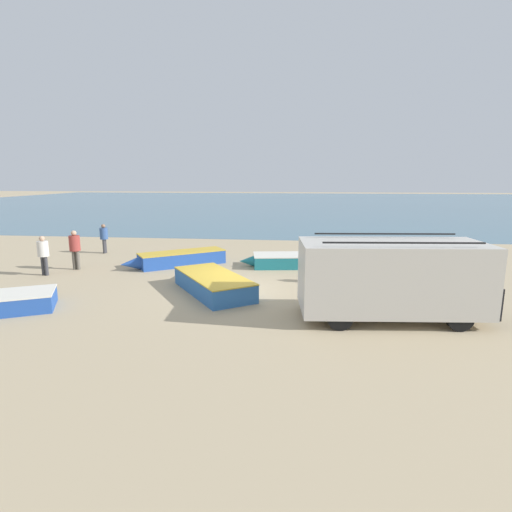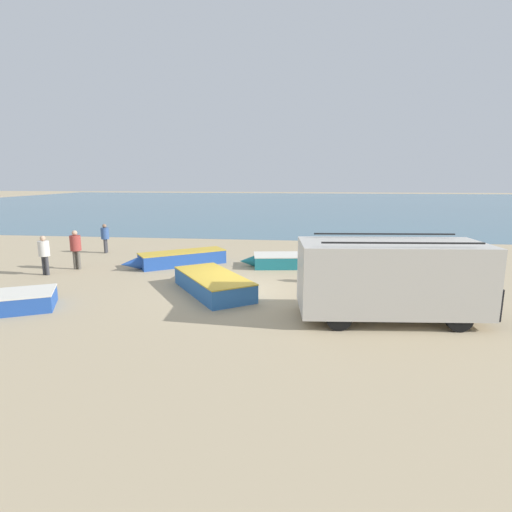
# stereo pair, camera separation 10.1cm
# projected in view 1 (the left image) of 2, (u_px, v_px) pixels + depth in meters

# --- Properties ---
(ground_plane) EXTENTS (200.00, 200.00, 0.00)m
(ground_plane) POSITION_uv_depth(u_px,v_px,m) (238.00, 290.00, 14.60)
(ground_plane) COLOR tan
(sea_water) EXTENTS (120.00, 80.00, 0.01)m
(sea_water) POSITION_uv_depth(u_px,v_px,m) (288.00, 203.00, 65.29)
(sea_water) COLOR #477084
(sea_water) RESTS_ON ground_plane
(parked_van) EXTENTS (5.43, 2.64, 2.40)m
(parked_van) POSITION_uv_depth(u_px,v_px,m) (392.00, 277.00, 11.48)
(parked_van) COLOR beige
(parked_van) RESTS_ON ground_plane
(fishing_rowboat_0) EXTENTS (2.73, 4.85, 0.60)m
(fishing_rowboat_0) POSITION_uv_depth(u_px,v_px,m) (407.00, 253.00, 20.14)
(fishing_rowboat_0) COLOR #2D66AD
(fishing_rowboat_0) RESTS_ON ground_plane
(fishing_rowboat_1) EXTENTS (3.61, 4.47, 0.66)m
(fishing_rowboat_1) POSITION_uv_depth(u_px,v_px,m) (212.00, 283.00, 14.37)
(fishing_rowboat_1) COLOR #2D66AD
(fishing_rowboat_1) RESTS_ON ground_plane
(fishing_rowboat_2) EXTENTS (4.44, 3.53, 0.65)m
(fishing_rowboat_2) POSITION_uv_depth(u_px,v_px,m) (178.00, 259.00, 18.64)
(fishing_rowboat_2) COLOR #234CA3
(fishing_rowboat_2) RESTS_ON ground_plane
(fishing_rowboat_4) EXTENTS (3.93, 2.00, 0.57)m
(fishing_rowboat_4) POSITION_uv_depth(u_px,v_px,m) (285.00, 260.00, 18.44)
(fishing_rowboat_4) COLOR #1E757F
(fishing_rowboat_4) RESTS_ON ground_plane
(fisherman_0) EXTENTS (0.42, 0.42, 1.61)m
(fisherman_0) POSITION_uv_depth(u_px,v_px,m) (352.00, 259.00, 15.33)
(fisherman_0) COLOR #5B564C
(fisherman_0) RESTS_ON ground_plane
(fisherman_1) EXTENTS (0.44, 0.44, 1.67)m
(fisherman_1) POSITION_uv_depth(u_px,v_px,m) (43.00, 252.00, 16.65)
(fisherman_1) COLOR #38383D
(fisherman_1) RESTS_ON ground_plane
(fisherman_2) EXTENTS (0.46, 0.46, 1.76)m
(fisherman_2) POSITION_uv_depth(u_px,v_px,m) (75.00, 246.00, 17.70)
(fisherman_2) COLOR #5B564C
(fisherman_2) RESTS_ON ground_plane
(fisherman_3) EXTENTS (0.42, 0.42, 1.58)m
(fisherman_3) POSITION_uv_depth(u_px,v_px,m) (104.00, 236.00, 21.60)
(fisherman_3) COLOR #38383D
(fisherman_3) RESTS_ON ground_plane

